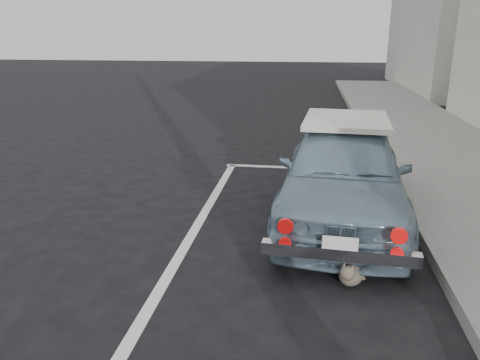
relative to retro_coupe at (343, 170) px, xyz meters
name	(u,v)px	position (x,y,z in m)	size (l,w,h in m)	color
pline_front	(308,168)	(-0.44, 2.34, -0.66)	(3.00, 0.12, 0.01)	silver
pline_side	(185,246)	(-1.84, -1.16, -0.66)	(0.12, 7.00, 0.01)	silver
retro_coupe	(343,170)	(0.00, 0.00, 0.00)	(1.85, 3.99, 1.32)	#7791A6
cat	(351,272)	(-0.01, -1.78, -0.53)	(0.36, 0.52, 0.29)	#766759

